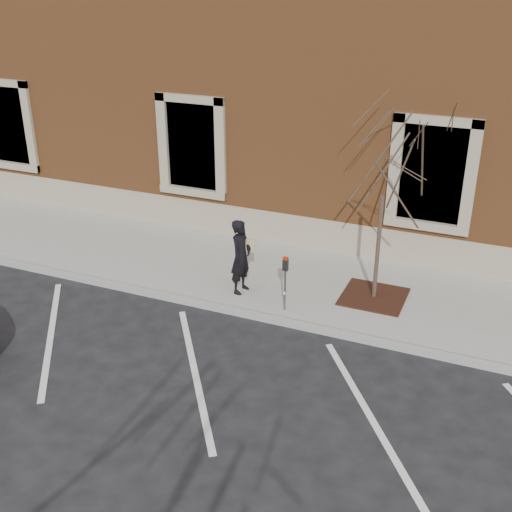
% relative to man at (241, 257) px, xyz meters
% --- Properties ---
extents(ground, '(120.00, 120.00, 0.00)m').
position_rel_man_xyz_m(ground, '(0.39, -0.70, -0.97)').
color(ground, '#28282B').
rests_on(ground, ground).
extents(sidewalk_near, '(40.00, 3.50, 0.15)m').
position_rel_man_xyz_m(sidewalk_near, '(0.39, 1.05, -0.90)').
color(sidewalk_near, '#B0AEA6').
rests_on(sidewalk_near, ground).
extents(curb_near, '(40.00, 0.12, 0.15)m').
position_rel_man_xyz_m(curb_near, '(0.39, -0.75, -0.90)').
color(curb_near, '#9E9E99').
rests_on(curb_near, ground).
extents(parking_stripes, '(28.00, 4.40, 0.01)m').
position_rel_man_xyz_m(parking_stripes, '(0.39, -2.90, -0.97)').
color(parking_stripes, silver).
rests_on(parking_stripes, ground).
extents(building_civic, '(40.00, 8.62, 8.00)m').
position_rel_man_xyz_m(building_civic, '(0.39, 7.04, 3.02)').
color(building_civic, brown).
rests_on(building_civic, ground).
extents(man, '(0.46, 0.64, 1.65)m').
position_rel_man_xyz_m(man, '(0.00, 0.00, 0.00)').
color(man, black).
rests_on(man, sidewalk_near).
extents(parking_meter, '(0.11, 0.08, 1.20)m').
position_rel_man_xyz_m(parking_meter, '(1.16, -0.41, 0.01)').
color(parking_meter, '#595B60').
rests_on(parking_meter, sidewalk_near).
extents(tree_grate, '(1.32, 1.32, 0.03)m').
position_rel_man_xyz_m(tree_grate, '(2.72, 0.84, -0.81)').
color(tree_grate, '#371B11').
rests_on(tree_grate, sidewalk_near).
extents(sapling, '(2.51, 2.51, 4.18)m').
position_rel_man_xyz_m(sapling, '(2.72, 0.84, 2.10)').
color(sapling, '#4A3B2D').
rests_on(sapling, sidewalk_near).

